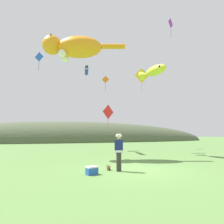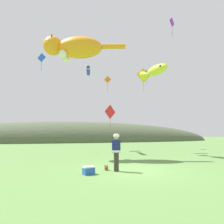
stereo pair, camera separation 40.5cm
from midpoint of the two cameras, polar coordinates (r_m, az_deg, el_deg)
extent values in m
plane|color=#5B8442|center=(10.25, 7.29, -16.13)|extent=(120.00, 120.00, 0.00)
ellipsoid|color=#4C563D|center=(40.38, -9.83, -8.37)|extent=(59.46, 11.24, 7.95)
cylinder|color=#332D28|center=(9.79, 2.46, -14.05)|extent=(0.24, 0.24, 0.88)
cube|color=navy|center=(9.72, 2.44, -9.73)|extent=(0.46, 0.36, 0.60)
cube|color=white|center=(9.74, 2.45, -11.14)|extent=(0.48, 0.39, 0.10)
sphere|color=beige|center=(9.70, 2.43, -7.31)|extent=(0.20, 0.20, 0.20)
cylinder|color=silver|center=(9.69, 2.43, -6.78)|extent=(0.30, 0.30, 0.09)
cylinder|color=silver|center=(9.69, 2.43, -6.43)|extent=(0.20, 0.20, 0.07)
cylinder|color=olive|center=(10.11, -0.48, -15.56)|extent=(0.11, 0.20, 0.20)
cylinder|color=brown|center=(10.10, -0.79, -15.57)|extent=(0.02, 0.26, 0.26)
cylinder|color=brown|center=(10.13, -0.17, -15.55)|extent=(0.02, 0.26, 0.26)
cube|color=blue|center=(9.17, -5.39, -16.44)|extent=(0.56, 0.45, 0.30)
cube|color=white|center=(9.13, -5.38, -15.33)|extent=(0.57, 0.46, 0.06)
ellipsoid|color=orange|center=(16.57, -8.38, 17.74)|extent=(3.84, 2.71, 1.65)
ellipsoid|color=white|center=(16.48, -8.99, 16.77)|extent=(2.44, 1.58, 0.91)
sphere|color=orange|center=(17.09, -15.84, 17.75)|extent=(1.49, 1.49, 1.49)
cone|color=#55330A|center=(16.96, -16.20, 19.96)|extent=(0.65, 0.65, 0.50)
cone|color=#55330A|center=(17.67, -15.38, 18.84)|extent=(0.65, 0.65, 0.50)
sphere|color=white|center=(16.08, -13.16, 15.88)|extent=(0.59, 0.59, 0.59)
sphere|color=white|center=(16.99, -12.32, 14.66)|extent=(0.59, 0.59, 0.59)
cylinder|color=orange|center=(16.41, 1.26, 18.24)|extent=(1.86, 0.88, 0.40)
ellipsoid|color=yellow|center=(17.61, 13.37, 11.61)|extent=(1.37, 2.49, 0.83)
cone|color=yellow|center=(18.76, 10.19, 10.46)|extent=(0.97, 0.92, 0.83)
cone|color=yellow|center=(17.67, 13.50, 12.76)|extent=(0.46, 0.46, 0.39)
sphere|color=black|center=(16.91, 14.35, 12.63)|extent=(0.19, 0.19, 0.19)
cylinder|color=#2633A5|center=(20.68, -6.22, 11.66)|extent=(0.70, 2.27, 0.36)
torus|color=white|center=(19.61, -6.22, 12.64)|extent=(0.44, 0.13, 0.44)
cube|color=purple|center=(19.50, 17.37, 23.30)|extent=(0.76, 0.49, 0.89)
cylinder|color=black|center=(19.51, 17.35, 23.29)|extent=(0.52, 0.34, 0.02)
cube|color=#6B1A7C|center=(19.09, 17.45, 20.95)|extent=(0.03, 0.02, 0.90)
cube|color=red|center=(20.91, 0.01, 0.05)|extent=(1.38, 0.70, 1.53)
cylinder|color=black|center=(20.92, 0.00, 0.05)|extent=(0.93, 0.48, 0.02)
cube|color=maroon|center=(20.82, 0.01, -3.28)|extent=(0.03, 0.02, 0.90)
cube|color=#19BFBF|center=(25.67, 10.27, 10.79)|extent=(0.96, 0.43, 1.04)
cylinder|color=black|center=(25.68, 10.26, 10.78)|extent=(0.65, 0.30, 0.02)
cube|color=#118585|center=(25.42, 10.31, 8.69)|extent=(0.03, 0.02, 0.90)
cube|color=orange|center=(23.36, -0.75, 9.26)|extent=(0.75, 0.44, 0.86)
cylinder|color=black|center=(23.37, -0.75, 9.25)|extent=(0.51, 0.30, 0.02)
cube|color=#A95011|center=(23.15, -0.75, 7.15)|extent=(0.03, 0.02, 0.90)
cube|color=blue|center=(22.70, -18.97, 14.49)|extent=(0.87, 0.54, 1.01)
cylinder|color=black|center=(22.71, -18.97, 14.48)|extent=(0.59, 0.36, 0.02)
cube|color=#1A3E97|center=(22.39, -19.06, 12.20)|extent=(0.03, 0.02, 0.90)
cube|color=yellow|center=(20.70, 9.51, 10.29)|extent=(1.53, 0.08, 1.53)
cylinder|color=black|center=(20.71, 9.50, 10.28)|extent=(1.03, 0.06, 0.02)
cube|color=#A98511|center=(20.40, 9.57, 7.00)|extent=(0.03, 0.01, 0.90)
camera|label=1|loc=(0.20, -89.17, -0.09)|focal=32.00mm
camera|label=2|loc=(0.20, 90.83, 0.09)|focal=32.00mm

